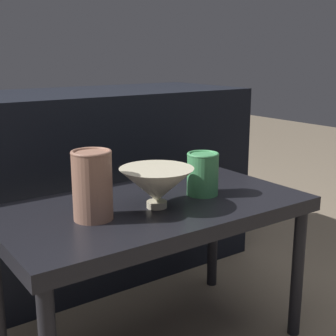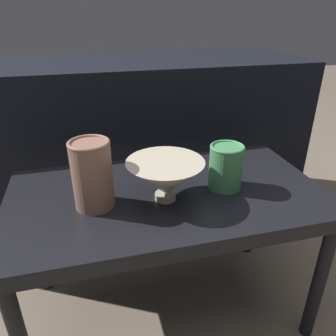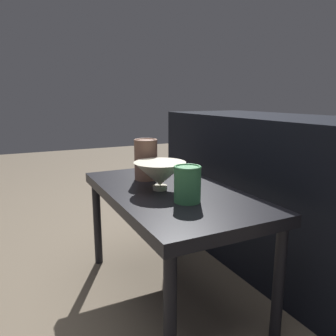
% 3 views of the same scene
% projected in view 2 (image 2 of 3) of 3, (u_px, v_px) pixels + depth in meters
% --- Properties ---
extents(ground_plane, '(8.00, 8.00, 0.00)m').
position_uv_depth(ground_plane, '(167.00, 307.00, 1.07)').
color(ground_plane, '#7F705B').
extents(table, '(0.84, 0.45, 0.44)m').
position_uv_depth(table, '(167.00, 206.00, 0.90)').
color(table, black).
rests_on(table, ground_plane).
extents(couch_backdrop, '(1.39, 0.50, 0.70)m').
position_uv_depth(couch_backdrop, '(134.00, 143.00, 1.42)').
color(couch_backdrop, black).
rests_on(couch_backdrop, ground_plane).
extents(bowl, '(0.20, 0.20, 0.11)m').
position_uv_depth(bowl, '(165.00, 178.00, 0.82)').
color(bowl, beige).
rests_on(bowl, table).
extents(vase_textured_left, '(0.10, 0.10, 0.17)m').
position_uv_depth(vase_textured_left, '(92.00, 174.00, 0.78)').
color(vase_textured_left, '#996B56').
rests_on(vase_textured_left, table).
extents(vase_colorful_right, '(0.09, 0.09, 0.12)m').
position_uv_depth(vase_colorful_right, '(226.00, 166.00, 0.87)').
color(vase_colorful_right, '#47995B').
rests_on(vase_colorful_right, table).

